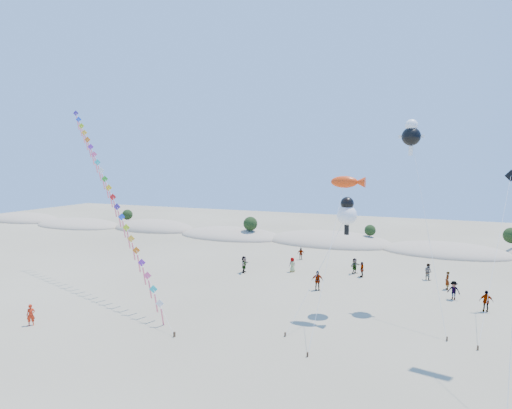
% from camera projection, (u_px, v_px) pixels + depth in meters
% --- Properties ---
extents(ground, '(160.00, 160.00, 0.00)m').
position_uv_depth(ground, '(137.00, 392.00, 22.51)').
color(ground, '#807358').
rests_on(ground, ground).
extents(dune_ridge, '(145.30, 11.49, 5.57)m').
position_uv_depth(dune_ridge, '(335.00, 243.00, 63.65)').
color(dune_ridge, tan).
rests_on(dune_ridge, ground).
extents(kite_train, '(22.49, 14.12, 18.46)m').
position_uv_depth(kite_train, '(109.00, 190.00, 40.04)').
color(kite_train, '#3F2D1E').
rests_on(kite_train, ground).
extents(fish_kite, '(2.61, 8.61, 11.01)m').
position_uv_depth(fish_kite, '(348.00, 182.00, 32.64)').
color(fish_kite, '#3F2D1E').
rests_on(fish_kite, ground).
extents(cartoon_kite_low, '(3.71, 7.54, 9.33)m').
position_uv_depth(cartoon_kite_low, '(347.00, 213.00, 33.94)').
color(cartoon_kite_low, '#3F2D1E').
rests_on(cartoon_kite_low, ground).
extents(cartoon_kite_high, '(4.09, 7.53, 15.55)m').
position_uv_depth(cartoon_kite_high, '(411.00, 135.00, 34.83)').
color(cartoon_kite_high, '#3F2D1E').
rests_on(cartoon_kite_high, ground).
extents(dark_kite, '(3.40, 10.77, 11.47)m').
position_uv_depth(dark_kite, '(503.00, 216.00, 32.99)').
color(dark_kite, '#3F2D1E').
rests_on(dark_kite, ground).
extents(flyer_foreground, '(0.69, 0.67, 1.60)m').
position_uv_depth(flyer_foreground, '(31.00, 315.00, 31.60)').
color(flyer_foreground, red).
rests_on(flyer_foreground, ground).
extents(beachgoers, '(24.00, 12.83, 1.88)m').
position_uv_depth(beachgoers, '(352.00, 273.00, 43.44)').
color(beachgoers, slate).
rests_on(beachgoers, ground).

